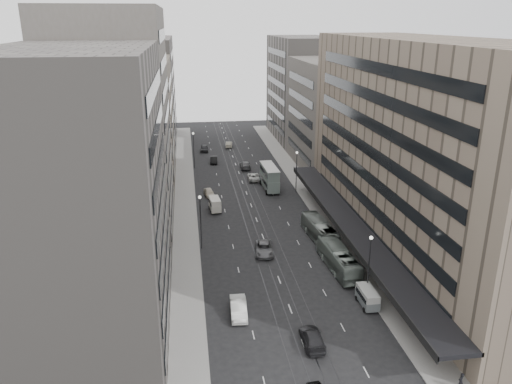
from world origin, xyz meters
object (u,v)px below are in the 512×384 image
pedestrian (461,381)px  sedan_2 (264,249)px  bus_far (320,231)px  panel_van (215,204)px  sedan_1 (238,308)px  vw_microbus (368,297)px  bus_near (339,259)px  double_decker (269,177)px

pedestrian → sedan_2: bearing=-95.0°
bus_far → pedestrian: (4.10, -34.18, -0.52)m
panel_van → sedan_1: 33.36m
panel_van → sedan_2: panel_van is taller
bus_far → sedan_2: size_ratio=2.02×
sedan_1 → pedestrian: (18.76, -15.29, 0.17)m
sedan_2 → vw_microbus: bearing=-51.1°
sedan_2 → bus_far: bearing=27.2°
vw_microbus → sedan_2: 18.54m
bus_far → sedan_1: (-14.66, -18.89, -0.68)m
bus_far → panel_van: (-15.25, 14.47, -0.20)m
pedestrian → bus_far: bearing=-111.6°
sedan_1 → bus_near: bearing=34.0°
double_decker → pedestrian: size_ratio=5.05×
vw_microbus → sedan_1: size_ratio=0.77×
double_decker → bus_far: bearing=-83.7°
vw_microbus → sedan_2: (-9.95, 15.63, -0.44)m
panel_van → sedan_2: (6.01, -17.96, -0.58)m
bus_near → pedestrian: size_ratio=6.40×
double_decker → sedan_1: (-11.02, -44.04, -1.73)m
double_decker → sedan_1: double_decker is taller
bus_near → sedan_2: 11.22m
sedan_1 → panel_van: bearing=93.2°
vw_microbus → panel_van: size_ratio=1.01×
bus_far → double_decker: double_decker is taller
bus_far → sedan_2: bearing=15.7°
sedan_2 → pedestrian: pedestrian is taller
sedan_1 → sedan_2: sedan_1 is taller
vw_microbus → bus_far: bearing=91.6°
sedan_1 → pedestrian: bearing=-37.0°
bus_far → vw_microbus: 19.15m
double_decker → vw_microbus: size_ratio=2.20×
vw_microbus → panel_van: bearing=114.9°
sedan_2 → sedan_1: bearing=-102.9°
bus_near → bus_far: 9.80m
sedan_1 → sedan_2: 16.32m
vw_microbus → sedan_1: 15.37m
vw_microbus → sedan_1: vw_microbus is taller
double_decker → sedan_2: (-5.60, -28.65, -1.83)m
bus_near → double_decker: bearing=-87.4°
bus_far → double_decker: size_ratio=1.25×
bus_far → panel_van: bus_far is taller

